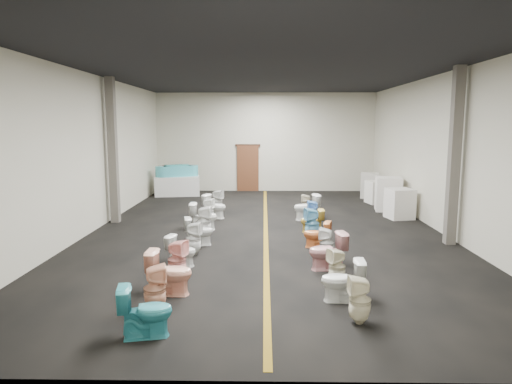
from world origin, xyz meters
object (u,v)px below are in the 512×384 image
toilet_right_8 (313,213)px  toilet_right_0 (360,300)px  toilet_left_1 (155,289)px  toilet_right_5 (317,234)px  appliance_crate_a (400,204)px  toilet_right_2 (337,267)px  display_table (177,186)px  toilet_left_8 (203,216)px  appliance_crate_d (370,185)px  toilet_left_2 (170,273)px  toilet_left_0 (146,311)px  toilet_left_6 (199,231)px  toilet_left_9 (208,211)px  toilet_right_7 (312,221)px  toilet_left_7 (204,222)px  toilet_left_5 (194,239)px  toilet_right_3 (328,251)px  toilet_right_1 (343,281)px  appliance_crate_c (378,192)px  toilet_left_3 (177,260)px  toilet_left_11 (217,201)px  toilet_right_4 (326,243)px  appliance_crate_b (388,194)px  toilet_right_9 (307,207)px  toilet_right_6 (312,224)px  bathtub (177,171)px  toilet_left_4 (182,251)px  toilet_right_10 (306,205)px

toilet_right_8 → toilet_right_0: bearing=0.5°
toilet_left_1 → toilet_right_5: size_ratio=1.15×
appliance_crate_a → toilet_right_2: appliance_crate_a is taller
display_table → toilet_right_0: 13.89m
toilet_left_1 → toilet_left_8: bearing=-18.5°
appliance_crate_d → toilet_left_2: 12.80m
appliance_crate_d → toilet_left_0: appliance_crate_d is taller
toilet_left_1 → toilet_left_6: bearing=-20.2°
toilet_left_9 → toilet_right_7: 3.34m
toilet_right_0 → toilet_left_7: bearing=-151.9°
toilet_right_0 → toilet_right_2: size_ratio=1.06×
toilet_left_0 → toilet_left_5: 4.21m
display_table → toilet_left_6: (2.11, -8.27, -0.05)m
toilet_right_3 → toilet_right_1: bearing=-8.6°
appliance_crate_c → toilet_left_5: bearing=-130.0°
appliance_crate_a → toilet_right_2: (-3.05, -6.33, -0.14)m
toilet_left_6 → toilet_left_8: (-0.12, 1.75, 0.03)m
toilet_left_2 → toilet_left_3: bearing=2.2°
appliance_crate_d → toilet_left_0: bearing=-115.5°
toilet_right_1 → toilet_right_5: toilet_right_1 is taller
toilet_left_11 → toilet_left_3: bearing=-161.1°
toilet_left_8 → toilet_right_4: size_ratio=1.11×
toilet_left_3 → toilet_right_7: (3.10, 4.11, -0.07)m
appliance_crate_b → toilet_right_9: 3.52m
toilet_left_5 → toilet_left_11: size_ratio=0.97×
toilet_left_2 → toilet_right_3: toilet_left_2 is taller
toilet_left_2 → toilet_right_6: bearing=-35.1°
toilet_left_8 → appliance_crate_a: bearing=-74.1°
toilet_left_1 → toilet_left_3: toilet_left_3 is taller
toilet_left_3 → toilet_right_7: toilet_left_3 is taller
toilet_left_8 → display_table: bearing=17.4°
toilet_left_6 → toilet_left_5: bearing=167.1°
toilet_left_7 → toilet_right_1: (3.01, -4.55, -0.05)m
bathtub → toilet_left_11: (2.14, -3.97, -0.66)m
bathtub → appliance_crate_c: (8.22, -1.86, -0.63)m
toilet_left_4 → toilet_right_6: toilet_right_6 is taller
toilet_right_0 → toilet_right_9: toilet_right_9 is taller
appliance_crate_b → toilet_right_0: bearing=-107.4°
toilet_left_6 → toilet_left_0: bearing=166.8°
appliance_crate_d → toilet_left_4: bearing=-123.3°
display_table → toilet_left_0: 13.52m
toilet_left_4 → toilet_left_11: (0.17, 6.01, 0.07)m
toilet_left_9 → toilet_right_7: (3.13, -1.17, -0.06)m
toilet_left_8 → toilet_left_9: bearing=-1.5°
appliance_crate_b → toilet_right_0: appliance_crate_b is taller
toilet_right_5 → toilet_right_2: bearing=19.1°
toilet_right_6 → toilet_right_10: size_ratio=1.23×
appliance_crate_c → toilet_left_1: (-6.24, -10.62, -0.04)m
toilet_left_7 → toilet_right_9: size_ratio=1.02×
appliance_crate_d → toilet_left_1: (-6.24, -12.02, -0.12)m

